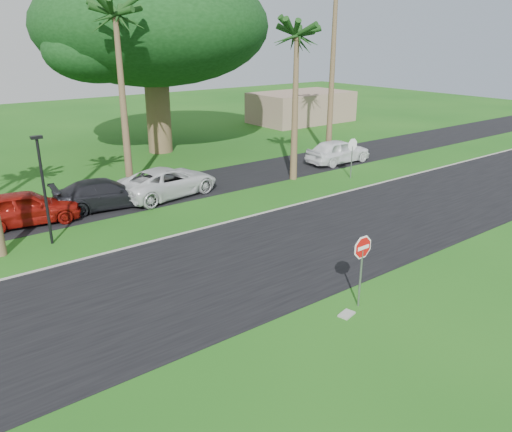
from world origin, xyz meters
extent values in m
plane|color=#185014|center=(0.00, 0.00, 0.00)|extent=(120.00, 120.00, 0.00)
cube|color=black|center=(0.00, 2.00, 0.01)|extent=(120.00, 8.00, 0.02)
cube|color=black|center=(0.00, 12.50, 0.01)|extent=(120.00, 5.00, 0.02)
cube|color=gray|center=(0.00, 6.05, 0.03)|extent=(120.00, 0.12, 0.06)
cylinder|color=gray|center=(0.50, -3.00, 1.00)|extent=(0.07, 0.07, 2.00)
cylinder|color=white|center=(0.50, -3.00, 2.10)|extent=(1.05, 0.02, 1.05)
cylinder|color=red|center=(0.50, -3.00, 2.10)|extent=(0.90, 0.02, 0.90)
cube|color=white|center=(0.50, -3.00, 2.10)|extent=(0.50, 0.02, 0.12)
cylinder|color=gray|center=(12.00, 8.00, 1.00)|extent=(0.07, 0.07, 2.00)
cylinder|color=white|center=(12.00, 8.00, 2.10)|extent=(1.05, 0.02, 1.05)
cylinder|color=red|center=(12.00, 8.00, 2.10)|extent=(0.90, 0.02, 0.90)
cube|color=white|center=(12.00, 8.00, 2.10)|extent=(0.50, 0.02, 0.12)
cone|color=brown|center=(0.00, 14.00, 4.75)|extent=(0.44, 0.44, 9.50)
cone|color=brown|center=(9.00, 10.00, 4.25)|extent=(0.44, 0.44, 8.50)
cone|color=brown|center=(15.00, 13.00, 6.00)|extent=(0.44, 0.44, 12.00)
cylinder|color=brown|center=(6.00, 22.00, 3.00)|extent=(1.80, 1.80, 6.00)
ellipsoid|color=black|center=(6.00, 22.00, 9.00)|extent=(16.50, 16.50, 8.25)
cylinder|color=black|center=(-6.00, 8.50, 2.25)|extent=(0.12, 0.12, 4.50)
cube|color=black|center=(-6.00, 8.50, 4.58)|extent=(0.45, 0.25, 0.12)
cube|color=gray|center=(24.00, 26.00, 1.50)|extent=(10.00, 6.00, 3.00)
imported|color=maroon|center=(-6.21, 11.53, 0.82)|extent=(5.05, 2.66, 1.64)
imported|color=black|center=(-2.36, 11.64, 0.75)|extent=(5.39, 2.67, 1.51)
imported|color=silver|center=(1.16, 11.52, 0.80)|extent=(6.07, 3.49, 1.59)
imported|color=white|center=(14.18, 11.23, 0.83)|extent=(4.91, 2.07, 1.66)
cube|color=gray|center=(-0.24, -3.18, 0.03)|extent=(0.62, 0.47, 0.06)
camera|label=1|loc=(-10.90, -12.49, 8.39)|focal=35.00mm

